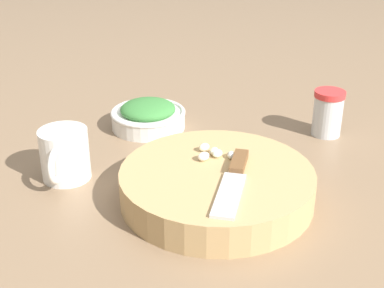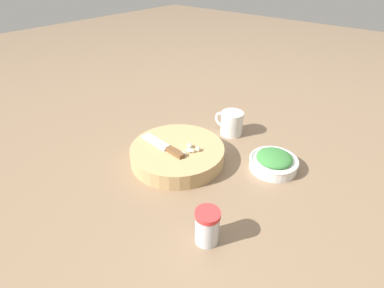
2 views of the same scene
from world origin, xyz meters
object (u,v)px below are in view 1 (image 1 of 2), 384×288
garlic_cloves (213,153)px  spice_jar (328,113)px  chef_knife (234,178)px  herb_bowl (148,115)px  coffee_mug (64,155)px  cutting_board (217,185)px

garlic_cloves → spice_jar: spice_jar is taller
chef_knife → herb_bowl: 0.35m
herb_bowl → coffee_mug: bearing=-112.8°
cutting_board → spice_jar: spice_jar is taller
chef_knife → coffee_mug: (-0.29, 0.06, -0.01)m
cutting_board → herb_bowl: (-0.17, 0.27, 0.00)m
chef_knife → spice_jar: (0.17, 0.31, -0.01)m
chef_knife → garlic_cloves: bearing=-57.3°
herb_bowl → spice_jar: bearing=2.0°
cutting_board → chef_knife: 0.05m
garlic_cloves → coffee_mug: bearing=-177.1°
cutting_board → coffee_mug: (-0.26, 0.04, 0.02)m
spice_jar → herb_bowl: bearing=-178.0°
cutting_board → garlic_cloves: size_ratio=4.66×
herb_bowl → coffee_mug: (-0.10, -0.23, 0.02)m
spice_jar → coffee_mug: (-0.46, -0.24, -0.00)m
chef_knife → coffee_mug: bearing=-7.0°
spice_jar → garlic_cloves: bearing=-132.2°
cutting_board → herb_bowl: bearing=122.1°
cutting_board → coffee_mug: coffee_mug is taller
coffee_mug → cutting_board: bearing=-7.7°
chef_knife → herb_bowl: chef_knife is taller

